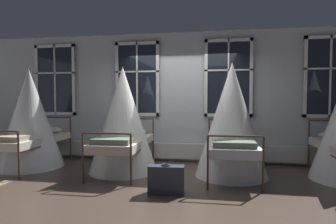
% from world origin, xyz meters
% --- Properties ---
extents(ground, '(20.93, 20.93, 0.00)m').
position_xyz_m(ground, '(0.00, 0.00, 0.00)').
color(ground, '#4C3D33').
extents(back_wall_with_windows, '(11.46, 0.10, 3.03)m').
position_xyz_m(back_wall_with_windows, '(0.00, 1.35, 1.51)').
color(back_wall_with_windows, silver).
rests_on(back_wall_with_windows, ground).
extents(window_bank, '(7.47, 0.10, 2.76)m').
position_xyz_m(window_bank, '(-0.00, 1.23, 1.08)').
color(window_bank, black).
rests_on(window_bank, ground).
extents(cot_first, '(1.38, 1.88, 2.13)m').
position_xyz_m(cot_first, '(-3.17, 0.18, 1.03)').
color(cot_first, '#4C3323').
rests_on(cot_first, ground).
extents(cot_second, '(1.38, 1.88, 2.12)m').
position_xyz_m(cot_second, '(-1.07, 0.18, 1.03)').
color(cot_second, '#4C3323').
rests_on(cot_second, ground).
extents(cot_third, '(1.38, 1.88, 2.17)m').
position_xyz_m(cot_third, '(1.09, 0.19, 1.05)').
color(cot_third, '#4C3323').
rests_on(cot_third, ground).
extents(suitcase_dark, '(0.57, 0.25, 0.47)m').
position_xyz_m(suitcase_dark, '(0.04, -1.04, 0.22)').
color(suitcase_dark, '#2D3342').
rests_on(suitcase_dark, ground).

